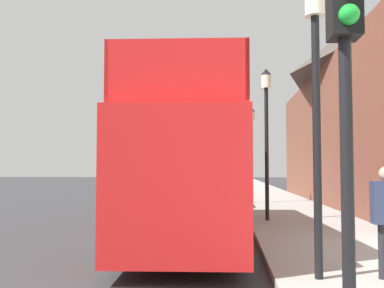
% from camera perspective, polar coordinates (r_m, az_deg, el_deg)
% --- Properties ---
extents(ground_plane, '(144.00, 144.00, 0.00)m').
position_cam_1_polar(ground_plane, '(25.06, -7.44, -7.38)').
color(ground_plane, '#333335').
extents(sidewalk, '(3.84, 108.00, 0.14)m').
position_cam_1_polar(sidewalk, '(21.70, 11.54, -7.82)').
color(sidewalk, '#999993').
rests_on(sidewalk, ground_plane).
extents(brick_terrace_rear, '(6.00, 22.14, 10.08)m').
position_cam_1_polar(brick_terrace_rear, '(25.07, 22.03, 4.37)').
color(brick_terrace_rear, brown).
rests_on(brick_terrace_rear, ground_plane).
extents(tour_bus, '(2.85, 11.04, 4.05)m').
position_cam_1_polar(tour_bus, '(12.58, -0.25, -3.14)').
color(tour_bus, red).
rests_on(tour_bus, ground_plane).
extents(parked_car_ahead_of_bus, '(1.82, 4.10, 1.40)m').
position_cam_1_polar(parked_car_ahead_of_bus, '(20.48, 3.43, -6.54)').
color(parked_car_ahead_of_bus, maroon).
rests_on(parked_car_ahead_of_bus, ground_plane).
extents(traffic_signal, '(0.28, 0.42, 3.79)m').
position_cam_1_polar(traffic_signal, '(4.48, 18.93, 10.63)').
color(traffic_signal, black).
rests_on(traffic_signal, sidewalk).
extents(lamp_post_nearest, '(0.35, 0.35, 4.86)m').
position_cam_1_polar(lamp_post_nearest, '(7.57, 15.45, 9.28)').
color(lamp_post_nearest, black).
rests_on(lamp_post_nearest, sidewalk).
extents(lamp_post_second, '(0.35, 0.35, 5.11)m').
position_cam_1_polar(lamp_post_second, '(15.34, 9.43, 3.52)').
color(lamp_post_second, black).
rests_on(lamp_post_second, sidewalk).
extents(lamp_post_third, '(0.35, 0.35, 4.89)m').
position_cam_1_polar(lamp_post_third, '(23.20, 7.58, 0.92)').
color(lamp_post_third, black).
rests_on(lamp_post_third, sidewalk).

